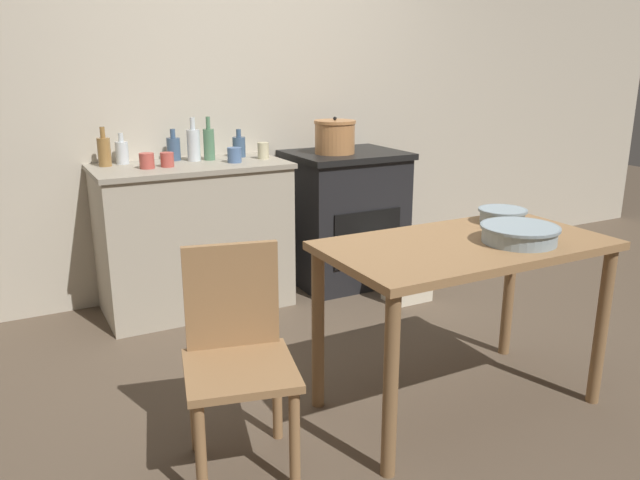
{
  "coord_description": "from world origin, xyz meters",
  "views": [
    {
      "loc": [
        -1.48,
        -2.37,
        1.49
      ],
      "look_at": [
        0.0,
        0.42,
        0.59
      ],
      "focal_mm": 35.0,
      "sensor_mm": 36.0,
      "label": 1
    }
  ],
  "objects_px": {
    "bottle_center_left": "(174,148)",
    "bottle_center_right": "(104,151)",
    "bottle_left": "(239,146)",
    "cup_right": "(167,160)",
    "work_table": "(465,267)",
    "flour_sack": "(408,272)",
    "chair": "(237,352)",
    "bottle_center": "(194,144)",
    "bottle_mid_left": "(122,152)",
    "stove": "(344,217)",
    "cup_far_right": "(234,155)",
    "mixing_bowl_small": "(520,233)",
    "mixing_bowl_large": "(502,215)",
    "stock_pot": "(335,137)",
    "cup_end_right": "(263,151)",
    "bottle_far_left": "(209,143)",
    "cup_mid_right": "(147,161)"
  },
  "relations": [
    {
      "from": "mixing_bowl_large",
      "to": "cup_right",
      "type": "height_order",
      "value": "cup_right"
    },
    {
      "from": "cup_right",
      "to": "stock_pot",
      "type": "bearing_deg",
      "value": -0.13
    },
    {
      "from": "work_table",
      "to": "cup_mid_right",
      "type": "height_order",
      "value": "cup_mid_right"
    },
    {
      "from": "cup_right",
      "to": "mixing_bowl_large",
      "type": "bearing_deg",
      "value": -51.26
    },
    {
      "from": "bottle_left",
      "to": "cup_end_right",
      "type": "distance_m",
      "value": 0.18
    },
    {
      "from": "cup_right",
      "to": "bottle_mid_left",
      "type": "bearing_deg",
      "value": 131.86
    },
    {
      "from": "flour_sack",
      "to": "mixing_bowl_small",
      "type": "xyz_separation_m",
      "value": [
        -0.37,
        -1.27,
        0.61
      ]
    },
    {
      "from": "work_table",
      "to": "flour_sack",
      "type": "height_order",
      "value": "work_table"
    },
    {
      "from": "mixing_bowl_large",
      "to": "bottle_center_left",
      "type": "bearing_deg",
      "value": 122.38
    },
    {
      "from": "flour_sack",
      "to": "cup_right",
      "type": "height_order",
      "value": "cup_right"
    },
    {
      "from": "work_table",
      "to": "cup_end_right",
      "type": "xyz_separation_m",
      "value": [
        -0.21,
        1.68,
        0.31
      ]
    },
    {
      "from": "flour_sack",
      "to": "stove",
      "type": "bearing_deg",
      "value": 107.6
    },
    {
      "from": "flour_sack",
      "to": "stock_pot",
      "type": "bearing_deg",
      "value": 118.65
    },
    {
      "from": "bottle_left",
      "to": "cup_end_right",
      "type": "bearing_deg",
      "value": -54.45
    },
    {
      "from": "chair",
      "to": "bottle_far_left",
      "type": "xyz_separation_m",
      "value": [
        0.48,
        1.71,
        0.56
      ]
    },
    {
      "from": "bottle_mid_left",
      "to": "bottle_center_right",
      "type": "distance_m",
      "value": 0.12
    },
    {
      "from": "flour_sack",
      "to": "cup_end_right",
      "type": "xyz_separation_m",
      "value": [
        -0.77,
        0.52,
        0.77
      ]
    },
    {
      "from": "cup_right",
      "to": "cup_end_right",
      "type": "xyz_separation_m",
      "value": [
        0.61,
        0.03,
        0.01
      ]
    },
    {
      "from": "chair",
      "to": "flour_sack",
      "type": "xyz_separation_m",
      "value": [
        1.56,
        1.07,
        -0.26
      ]
    },
    {
      "from": "mixing_bowl_large",
      "to": "bottle_center_right",
      "type": "height_order",
      "value": "bottle_center_right"
    },
    {
      "from": "work_table",
      "to": "cup_right",
      "type": "bearing_deg",
      "value": 116.63
    },
    {
      "from": "stove",
      "to": "mixing_bowl_large",
      "type": "relative_size",
      "value": 4.07
    },
    {
      "from": "stock_pot",
      "to": "bottle_far_left",
      "type": "distance_m",
      "value": 0.82
    },
    {
      "from": "mixing_bowl_large",
      "to": "bottle_center",
      "type": "height_order",
      "value": "bottle_center"
    },
    {
      "from": "work_table",
      "to": "bottle_center_right",
      "type": "bearing_deg",
      "value": 121.79
    },
    {
      "from": "work_table",
      "to": "bottle_mid_left",
      "type": "relative_size",
      "value": 6.63
    },
    {
      "from": "bottle_center_left",
      "to": "cup_right",
      "type": "bearing_deg",
      "value": -113.95
    },
    {
      "from": "work_table",
      "to": "mixing_bowl_small",
      "type": "bearing_deg",
      "value": -31.79
    },
    {
      "from": "bottle_center_right",
      "to": "cup_far_right",
      "type": "distance_m",
      "value": 0.75
    },
    {
      "from": "mixing_bowl_large",
      "to": "bottle_far_left",
      "type": "xyz_separation_m",
      "value": [
        -0.89,
        1.62,
        0.21
      ]
    },
    {
      "from": "bottle_left",
      "to": "stove",
      "type": "bearing_deg",
      "value": -11.36
    },
    {
      "from": "stove",
      "to": "flour_sack",
      "type": "xyz_separation_m",
      "value": [
        0.17,
        -0.53,
        -0.27
      ]
    },
    {
      "from": "bottle_far_left",
      "to": "cup_right",
      "type": "relative_size",
      "value": 3.18
    },
    {
      "from": "bottle_center_left",
      "to": "cup_end_right",
      "type": "xyz_separation_m",
      "value": [
        0.51,
        -0.2,
        -0.02
      ]
    },
    {
      "from": "bottle_center",
      "to": "bottle_center_left",
      "type": "bearing_deg",
      "value": 142.17
    },
    {
      "from": "chair",
      "to": "stock_pot",
      "type": "distance_m",
      "value": 2.11
    },
    {
      "from": "bottle_mid_left",
      "to": "cup_right",
      "type": "height_order",
      "value": "bottle_mid_left"
    },
    {
      "from": "bottle_center_left",
      "to": "bottle_center_right",
      "type": "bearing_deg",
      "value": -174.8
    },
    {
      "from": "mixing_bowl_small",
      "to": "bottle_mid_left",
      "type": "distance_m",
      "value": 2.34
    },
    {
      "from": "bottle_left",
      "to": "cup_right",
      "type": "relative_size",
      "value": 2.12
    },
    {
      "from": "bottle_left",
      "to": "bottle_mid_left",
      "type": "xyz_separation_m",
      "value": [
        -0.72,
        0.06,
        0.0
      ]
    },
    {
      "from": "mixing_bowl_small",
      "to": "bottle_center_left",
      "type": "bearing_deg",
      "value": 114.51
    },
    {
      "from": "bottle_left",
      "to": "bottle_center_right",
      "type": "relative_size",
      "value": 0.77
    },
    {
      "from": "stove",
      "to": "cup_far_right",
      "type": "bearing_deg",
      "value": -175.58
    },
    {
      "from": "mixing_bowl_large",
      "to": "cup_far_right",
      "type": "distance_m",
      "value": 1.66
    },
    {
      "from": "mixing_bowl_large",
      "to": "bottle_mid_left",
      "type": "relative_size",
      "value": 1.22
    },
    {
      "from": "cup_far_right",
      "to": "mixing_bowl_small",
      "type": "bearing_deg",
      "value": -70.63
    },
    {
      "from": "chair",
      "to": "bottle_center",
      "type": "xyz_separation_m",
      "value": [
        0.39,
        1.72,
        0.56
      ]
    },
    {
      "from": "stove",
      "to": "cup_far_right",
      "type": "xyz_separation_m",
      "value": [
        -0.81,
        -0.06,
        0.49
      ]
    },
    {
      "from": "bottle_left",
      "to": "bottle_center_right",
      "type": "height_order",
      "value": "bottle_center_right"
    }
  ]
}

